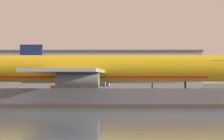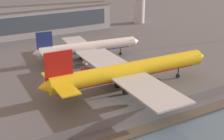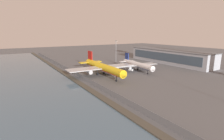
% 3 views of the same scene
% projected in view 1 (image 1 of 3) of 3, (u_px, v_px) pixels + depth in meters
% --- Properties ---
extents(ground_plane, '(500.00, 500.00, 0.00)m').
position_uv_depth(ground_plane, '(116.00, 101.00, 87.05)').
color(ground_plane, '#565659').
extents(shoreline_seawall, '(320.00, 3.00, 0.50)m').
position_uv_depth(shoreline_seawall, '(115.00, 106.00, 66.56)').
color(shoreline_seawall, '#474238').
rests_on(shoreline_seawall, ground).
extents(perimeter_fence, '(280.00, 0.10, 2.33)m').
position_uv_depth(perimeter_fence, '(116.00, 97.00, 71.07)').
color(perimeter_fence, slate).
rests_on(perimeter_fence, ground).
extents(cargo_jet_yellow, '(49.48, 42.74, 13.30)m').
position_uv_depth(cargo_jet_yellow, '(84.00, 70.00, 85.37)').
color(cargo_jet_yellow, yellow).
rests_on(cargo_jet_yellow, ground).
extents(passenger_jet_white, '(37.18, 32.09, 10.93)m').
position_uv_depth(passenger_jet_white, '(95.00, 76.00, 111.98)').
color(passenger_jet_white, white).
rests_on(passenger_jet_white, ground).
extents(baggage_tug, '(3.51, 2.40, 1.80)m').
position_uv_depth(baggage_tug, '(86.00, 92.00, 107.93)').
color(baggage_tug, white).
rests_on(baggage_tug, ground).
extents(ops_van, '(4.21, 5.59, 2.48)m').
position_uv_depth(ops_van, '(61.00, 91.00, 97.91)').
color(ops_van, red).
rests_on(ops_van, ground).
extents(terminal_building, '(76.79, 17.76, 11.52)m').
position_uv_depth(terminal_building, '(68.00, 71.00, 155.89)').
color(terminal_building, '#9EA3AD').
rests_on(terminal_building, ground).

